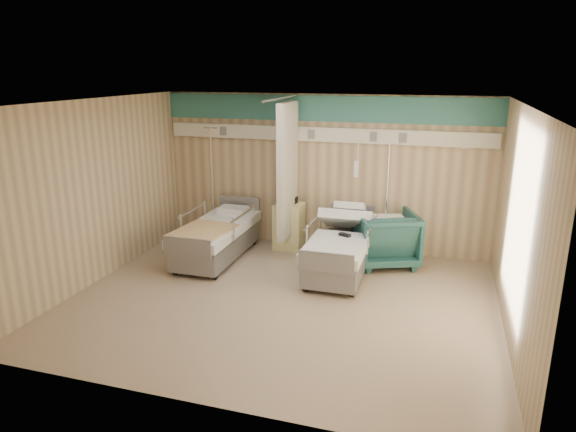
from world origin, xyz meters
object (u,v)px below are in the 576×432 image
Objects in this scene: iv_stand_left at (214,218)px; bed_left at (217,241)px; visitor_armchair at (386,238)px; bedside_cabinet at (289,226)px; bed_right at (341,254)px; iv_stand_right at (384,237)px.

bed_left is at bearing -62.77° from iv_stand_left.
bed_left is 2.92m from visitor_armchair.
bedside_cabinet is 0.84× the size of visitor_armchair.
visitor_armchair is 0.46× the size of iv_stand_left.
iv_stand_left reaches higher than bed_right.
bedside_cabinet is at bearing 40.60° from bed_left.
iv_stand_left reaches higher than bedside_cabinet.
bed_left is (-2.20, 0.00, 0.00)m from bed_right.
visitor_armchair is at bearing 11.89° from bed_left.
bedside_cabinet is (-1.15, 0.90, 0.11)m from bed_right.
iv_stand_right is (0.61, 0.81, 0.10)m from bed_right.
iv_stand_left is (-1.53, 0.03, 0.02)m from bedside_cabinet.
iv_stand_right is at bearing -100.30° from visitor_armchair.
bedside_cabinet is at bearing -31.58° from visitor_armchair.
iv_stand_left is at bearing 117.23° from bed_left.
bedside_cabinet is at bearing 141.95° from bed_right.
iv_stand_left is at bearing 177.81° from iv_stand_right.
bed_right is at bearing -19.19° from iv_stand_left.
bed_right is 2.13× the size of visitor_armchair.
bed_left is at bearing 180.00° from bed_right.
bed_left is 1.06× the size of iv_stand_right.
bedside_cabinet reaches higher than bed_right.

